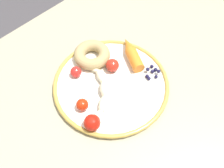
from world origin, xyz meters
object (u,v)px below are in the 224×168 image
object	(u,v)px
donut	(92,55)
tomato_mid	(92,123)
dining_table	(109,101)
banana	(101,90)
tomato_near	(112,65)
blueberry_pile	(152,72)
plate	(112,85)
tomato_far	(76,72)
carrot_orange	(132,54)
tomato_extra	(82,104)

from	to	relation	value
donut	tomato_mid	size ratio (longest dim) A/B	2.57
donut	dining_table	bearing A→B (deg)	-108.47
banana	tomato_near	size ratio (longest dim) A/B	4.22
banana	blueberry_pile	bearing A→B (deg)	-22.94
dining_table	donut	distance (m)	0.16
plate	tomato_far	world-z (taller)	tomato_far
tomato_far	tomato_near	bearing A→B (deg)	-35.05
carrot_orange	tomato_extra	world-z (taller)	carrot_orange
carrot_orange	donut	world-z (taller)	same
donut	tomato_far	distance (m)	0.08
donut	tomato_extra	xyz separation A→B (m)	(-0.14, -0.10, -0.00)
tomato_near	plate	bearing A→B (deg)	-137.65
blueberry_pile	tomato_far	distance (m)	0.22
tomato_mid	tomato_extra	world-z (taller)	tomato_mid
plate	dining_table	bearing A→B (deg)	155.66
carrot_orange	blueberry_pile	distance (m)	0.08
tomato_near	dining_table	bearing A→B (deg)	-146.67
plate	tomato_near	world-z (taller)	tomato_near
donut	tomato_near	distance (m)	0.07
carrot_orange	tomato_mid	xyz separation A→B (m)	(-0.24, -0.08, 0.00)
donut	tomato_extra	size ratio (longest dim) A/B	3.33
plate	blueberry_pile	distance (m)	0.12
blueberry_pile	dining_table	bearing A→B (deg)	151.43
plate	tomato_extra	distance (m)	0.11
carrot_orange	donut	size ratio (longest dim) A/B	1.15
tomato_near	blueberry_pile	bearing A→B (deg)	-53.96
donut	plate	bearing A→B (deg)	-103.52
blueberry_pile	tomato_near	distance (m)	0.12
carrot_orange	blueberry_pile	bearing A→B (deg)	-94.09
blueberry_pile	tomato_near	size ratio (longest dim) A/B	1.33
tomato_far	banana	bearing A→B (deg)	-84.71
plate	donut	distance (m)	0.11
carrot_orange	tomato_extra	size ratio (longest dim) A/B	3.82
banana	blueberry_pile	world-z (taller)	banana
tomato_mid	tomato_far	bearing A→B (deg)	62.45
blueberry_pile	tomato_extra	bearing A→B (deg)	163.22
tomato_near	tomato_extra	xyz separation A→B (m)	(-0.15, -0.03, -0.00)
dining_table	carrot_orange	world-z (taller)	carrot_orange
banana	plate	bearing A→B (deg)	-4.62
blueberry_pile	tomato_far	xyz separation A→B (m)	(-0.16, 0.16, 0.01)
carrot_orange	donut	bearing A→B (deg)	136.01
tomato_extra	plate	bearing A→B (deg)	-3.10
tomato_near	carrot_orange	bearing A→B (deg)	-8.29
carrot_orange	blueberry_pile	world-z (taller)	carrot_orange
plate	tomato_near	bearing A→B (deg)	42.35
donut	blueberry_pile	world-z (taller)	donut
tomato_far	tomato_extra	bearing A→B (deg)	-123.34
donut	tomato_far	size ratio (longest dim) A/B	3.42
plate	donut	bearing A→B (deg)	76.48
plate	carrot_orange	distance (m)	0.12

